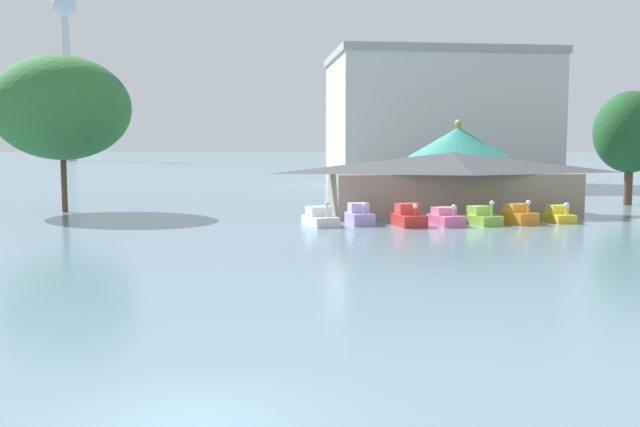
{
  "coord_description": "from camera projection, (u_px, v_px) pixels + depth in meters",
  "views": [
    {
      "loc": [
        1.01,
        -12.37,
        5.16
      ],
      "look_at": [
        5.24,
        23.65,
        1.69
      ],
      "focal_mm": 38.41,
      "sensor_mm": 36.0,
      "label": 1
    }
  ],
  "objects": [
    {
      "name": "boathouse",
      "position": [
        452.0,
        182.0,
        52.5
      ],
      "size": [
        19.95,
        7.05,
        4.86
      ],
      "color": "gray",
      "rests_on": "ground"
    },
    {
      "name": "pedal_boat_pink",
      "position": [
        446.0,
        218.0,
        45.79
      ],
      "size": [
        2.1,
        2.84,
        1.49
      ],
      "rotation": [
        0.0,
        0.0,
        -1.36
      ],
      "color": "pink",
      "rests_on": "ground"
    },
    {
      "name": "pedal_boat_red",
      "position": [
        409.0,
        217.0,
        45.44
      ],
      "size": [
        1.97,
        2.83,
        1.55
      ],
      "rotation": [
        0.0,
        0.0,
        -1.44
      ],
      "color": "red",
      "rests_on": "ground"
    },
    {
      "name": "shoreline_tree_right",
      "position": [
        630.0,
        132.0,
        61.81
      ],
      "size": [
        6.44,
        6.44,
        10.31
      ],
      "color": "brown",
      "rests_on": "ground"
    },
    {
      "name": "pedal_boat_lavender",
      "position": [
        359.0,
        216.0,
        46.37
      ],
      "size": [
        1.76,
        2.57,
        1.56
      ],
      "rotation": [
        0.0,
        0.0,
        -1.45
      ],
      "color": "#B299D8",
      "rests_on": "ground"
    },
    {
      "name": "pedal_boat_yellow",
      "position": [
        559.0,
        215.0,
        48.06
      ],
      "size": [
        1.41,
        2.69,
        1.45
      ],
      "rotation": [
        0.0,
        0.0,
        -1.58
      ],
      "color": "yellow",
      "rests_on": "ground"
    },
    {
      "name": "pedal_boat_lime",
      "position": [
        482.0,
        217.0,
        46.26
      ],
      "size": [
        2.33,
        2.8,
        1.7
      ],
      "rotation": [
        0.0,
        0.0,
        -1.24
      ],
      "color": "#8CCC3F",
      "rests_on": "ground"
    },
    {
      "name": "distant_broadcast_tower",
      "position": [
        64.0,
        17.0,
        274.12
      ],
      "size": [
        9.37,
        9.37,
        135.69
      ],
      "color": "silver",
      "rests_on": "ground"
    },
    {
      "name": "pedal_boat_white",
      "position": [
        320.0,
        218.0,
        45.68
      ],
      "size": [
        2.35,
        3.19,
        1.72
      ],
      "rotation": [
        0.0,
        0.0,
        -1.3
      ],
      "color": "white",
      "rests_on": "ground"
    },
    {
      "name": "shoreline_tree_tall_left",
      "position": [
        61.0,
        108.0,
        54.77
      ],
      "size": [
        10.93,
        10.93,
        12.55
      ],
      "color": "brown",
      "rests_on": "ground"
    },
    {
      "name": "green_roof_pavilion",
      "position": [
        458.0,
        162.0,
        62.23
      ],
      "size": [
        9.21,
        9.21,
        7.74
      ],
      "color": "brown",
      "rests_on": "ground"
    },
    {
      "name": "pedal_boat_orange",
      "position": [
        518.0,
        216.0,
        46.76
      ],
      "size": [
        2.26,
        2.63,
        1.7
      ],
      "rotation": [
        0.0,
        0.0,
        -1.25
      ],
      "color": "orange",
      "rests_on": "ground"
    },
    {
      "name": "background_building_block",
      "position": [
        437.0,
        120.0,
        96.31
      ],
      "size": [
        29.72,
        19.5,
        18.31
      ],
      "color": "beige",
      "rests_on": "ground"
    }
  ]
}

